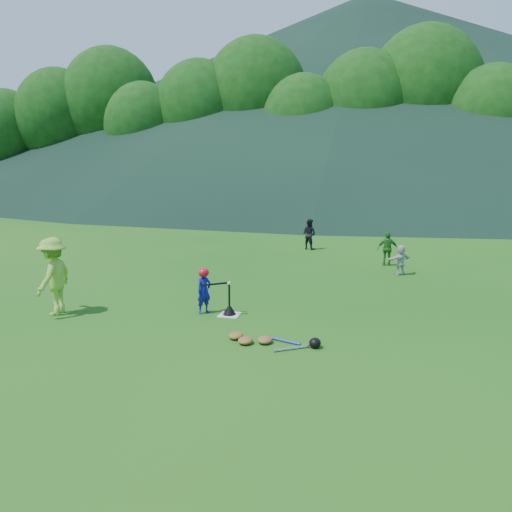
{
  "coord_description": "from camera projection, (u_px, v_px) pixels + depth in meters",
  "views": [
    {
      "loc": [
        3.13,
        -10.28,
        3.34
      ],
      "look_at": [
        0.0,
        2.5,
        0.9
      ],
      "focal_mm": 35.0,
      "sensor_mm": 36.0,
      "label": 1
    }
  ],
  "objects": [
    {
      "name": "outfield_fence",
      "position": [
        336.0,
        199.0,
        37.78
      ],
      "size": [
        70.07,
        0.08,
        1.33
      ],
      "color": "gray",
      "rests_on": "ground"
    },
    {
      "name": "batter_gear",
      "position": [
        205.0,
        273.0,
        11.15
      ],
      "size": [
        0.7,
        0.35,
        0.38
      ],
      "color": "red",
      "rests_on": "ground"
    },
    {
      "name": "batting_tee",
      "position": [
        229.0,
        310.0,
        11.14
      ],
      "size": [
        0.3,
        0.3,
        0.68
      ],
      "color": "black",
      "rests_on": "home_plate"
    },
    {
      "name": "home_plate",
      "position": [
        229.0,
        315.0,
        11.16
      ],
      "size": [
        0.45,
        0.45,
        0.02
      ],
      "primitive_type": "cube",
      "color": "silver",
      "rests_on": "ground"
    },
    {
      "name": "fielder_d",
      "position": [
        400.0,
        260.0,
        15.14
      ],
      "size": [
        0.83,
        0.76,
        0.92
      ],
      "primitive_type": "imported",
      "rotation": [
        0.0,
        0.0,
        3.84
      ],
      "color": "silver",
      "rests_on": "ground"
    },
    {
      "name": "fielder_b",
      "position": [
        309.0,
        234.0,
        19.7
      ],
      "size": [
        0.72,
        0.66,
        1.21
      ],
      "primitive_type": "imported",
      "rotation": [
        0.0,
        0.0,
        2.71
      ],
      "color": "black",
      "rests_on": "ground"
    },
    {
      "name": "adult_coach",
      "position": [
        54.0,
        276.0,
        11.11
      ],
      "size": [
        0.73,
        1.17,
        1.74
      ],
      "primitive_type": "imported",
      "rotation": [
        0.0,
        0.0,
        -1.49
      ],
      "color": "#85BC37",
      "rests_on": "ground"
    },
    {
      "name": "baseball",
      "position": [
        229.0,
        283.0,
        11.03
      ],
      "size": [
        0.08,
        0.08,
        0.08
      ],
      "primitive_type": "sphere",
      "color": "white",
      "rests_on": "batting_tee"
    },
    {
      "name": "batter_child",
      "position": [
        204.0,
        291.0,
        11.24
      ],
      "size": [
        0.41,
        0.45,
        1.02
      ],
      "primitive_type": "imported",
      "rotation": [
        0.0,
        0.0,
        1.0
      ],
      "color": "navy",
      "rests_on": "ground"
    },
    {
      "name": "ground",
      "position": [
        229.0,
        315.0,
        11.16
      ],
      "size": [
        120.0,
        120.0,
        0.0
      ],
      "primitive_type": "plane",
      "color": "#155012",
      "rests_on": "ground"
    },
    {
      "name": "distant_hills",
      "position": [
        321.0,
        97.0,
        88.36
      ],
      "size": [
        155.0,
        140.0,
        32.0
      ],
      "color": "black",
      "rests_on": "ground"
    },
    {
      "name": "tree_line",
      "position": [
        347.0,
        105.0,
        41.93
      ],
      "size": [
        70.04,
        11.4,
        14.82
      ],
      "color": "#382314",
      "rests_on": "ground"
    },
    {
      "name": "equipment_pile",
      "position": [
        265.0,
        340.0,
        9.4
      ],
      "size": [
        1.8,
        0.71,
        0.19
      ],
      "color": "olive",
      "rests_on": "ground"
    },
    {
      "name": "fielder_c",
      "position": [
        388.0,
        249.0,
        16.52
      ],
      "size": [
        0.69,
        0.34,
        1.13
      ],
      "primitive_type": "imported",
      "rotation": [
        0.0,
        0.0,
        3.24
      ],
      "color": "#277021",
      "rests_on": "ground"
    }
  ]
}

